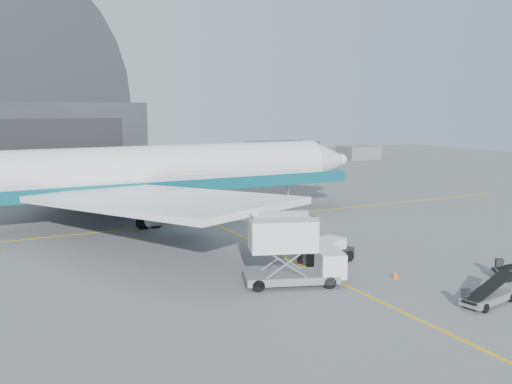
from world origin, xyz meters
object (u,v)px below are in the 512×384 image
airliner (138,173)px  pushback_tug (327,253)px  belt_loader_a (488,296)px  catering_truck (291,252)px

airliner → pushback_tug: (8.53, -20.61, -4.25)m
belt_loader_a → pushback_tug: bearing=93.9°
catering_truck → pushback_tug: bearing=53.4°
airliner → belt_loader_a: bearing=-70.2°
catering_truck → pushback_tug: 6.58m
catering_truck → belt_loader_a: 12.08m
pushback_tug → belt_loader_a: (3.21, -11.99, -0.18)m
catering_truck → belt_loader_a: size_ratio=1.56×
catering_truck → belt_loader_a: (8.51, -8.39, -1.73)m
airliner → belt_loader_a: size_ratio=11.50×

